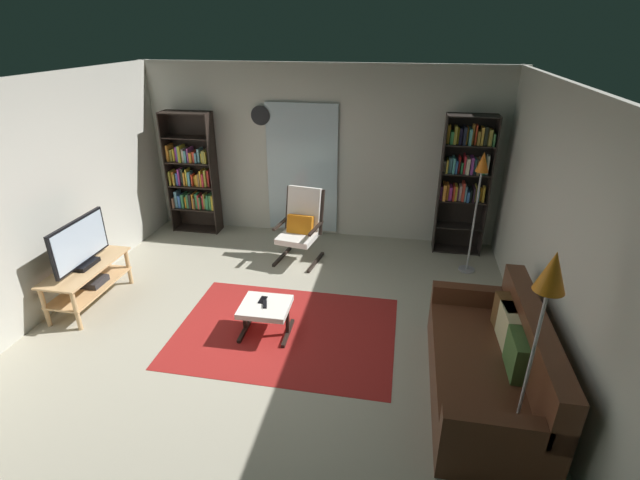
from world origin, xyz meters
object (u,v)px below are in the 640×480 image
tv_stand (89,279)px  television (80,245)px  floor_lamp_by_shelf (480,181)px  cell_phone (263,300)px  wall_clock (260,115)px  floor_lamp_by_sofa (547,296)px  bookshelf_near_sofa (464,176)px  lounge_armchair (301,223)px  bookshelf_near_tv (193,176)px  tv_remote (265,304)px  ottoman (265,310)px  leather_sofa (492,367)px

tv_stand → television: bearing=-74.0°
floor_lamp_by_shelf → tv_stand: bearing=-159.8°
cell_phone → wall_clock: (-0.76, 2.64, 1.48)m
tv_stand → floor_lamp_by_sofa: bearing=-17.2°
bookshelf_near_sofa → lounge_armchair: 2.39m
bookshelf_near_tv → bookshelf_near_sofa: bearing=-0.4°
wall_clock → television: bearing=-119.5°
television → tv_remote: bearing=-5.2°
ottoman → floor_lamp_by_sofa: 2.86m
bookshelf_near_tv → bookshelf_near_sofa: 4.12m
television → floor_lamp_by_sofa: bearing=-17.1°
cell_phone → ottoman: bearing=-58.0°
tv_stand → bookshelf_near_sofa: bookshelf_near_sofa is taller
bookshelf_near_tv → bookshelf_near_sofa: size_ratio=0.95×
tv_remote → floor_lamp_by_shelf: (2.31, 1.89, 0.90)m
ottoman → floor_lamp_by_sofa: floor_lamp_by_sofa is taller
television → floor_lamp_by_sofa: size_ratio=0.51×
television → leather_sofa: size_ratio=0.47×
cell_phone → wall_clock: bearing=106.6°
television → lounge_armchair: 2.77m
ottoman → cell_phone: (-0.05, 0.08, 0.07)m
leather_sofa → tv_remote: leather_sofa is taller
lounge_armchair → cell_phone: lounge_armchair is taller
cell_phone → floor_lamp_by_shelf: bearing=38.0°
cell_phone → floor_lamp_by_sofa: bearing=-27.9°
tv_remote → television: bearing=158.6°
bookshelf_near_sofa → ottoman: size_ratio=3.78×
bookshelf_near_tv → floor_lamp_by_shelf: 4.29m
television → wall_clock: size_ratio=3.15×
ottoman → tv_remote: tv_remote is taller
television → wall_clock: (1.43, 2.53, 1.07)m
television → floor_lamp_by_shelf: floor_lamp_by_shelf is taller
tv_remote → floor_lamp_by_sofa: (2.31, -1.20, 1.10)m
tv_stand → cell_phone: bearing=-3.3°
leather_sofa → tv_remote: bearing=167.1°
television → ottoman: (2.24, -0.19, -0.48)m
bookshelf_near_sofa → tv_remote: 3.43m
bookshelf_near_tv → leather_sofa: size_ratio=0.99×
wall_clock → ottoman: bearing=-73.5°
television → wall_clock: 3.09m
bookshelf_near_sofa → leather_sofa: bookshelf_near_sofa is taller
television → tv_remote: television is taller
floor_lamp_by_sofa → leather_sofa: bearing=95.2°
lounge_armchair → ottoman: (0.02, -1.84, -0.24)m
television → leather_sofa: (4.49, -0.72, -0.47)m
ottoman → cell_phone: 0.11m
lounge_armchair → floor_lamp_by_sofa: size_ratio=0.57×
tv_remote → floor_lamp_by_shelf: floor_lamp_by_shelf is taller
wall_clock → floor_lamp_by_shelf: bearing=-15.1°
ottoman → floor_lamp_by_shelf: size_ratio=0.32×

